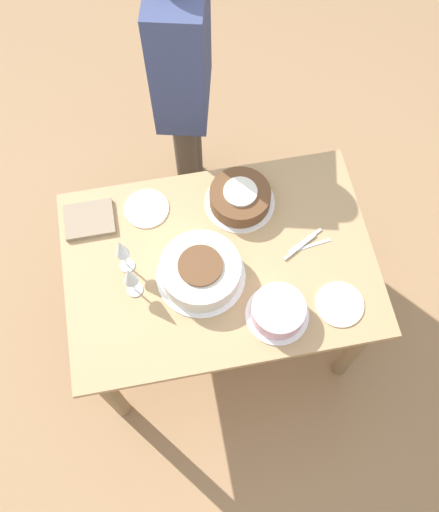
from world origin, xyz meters
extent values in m
plane|color=#A87F56|center=(0.00, 0.00, 0.00)|extent=(12.00, 12.00, 0.00)
cube|color=tan|center=(0.00, 0.00, 0.74)|extent=(1.22, 0.85, 0.03)
cylinder|color=#8E724D|center=(-0.54, -0.35, 0.36)|extent=(0.07, 0.07, 0.73)
cylinder|color=#8E724D|center=(0.54, -0.35, 0.36)|extent=(0.07, 0.07, 0.73)
cylinder|color=#8E724D|center=(-0.54, 0.35, 0.36)|extent=(0.07, 0.07, 0.73)
cylinder|color=#8E724D|center=(0.54, 0.35, 0.36)|extent=(0.07, 0.07, 0.73)
cylinder|color=white|center=(0.08, 0.05, 0.76)|extent=(0.35, 0.35, 0.01)
cylinder|color=silver|center=(0.08, 0.05, 0.81)|extent=(0.31, 0.31, 0.09)
cylinder|color=brown|center=(0.08, 0.05, 0.86)|extent=(0.17, 0.17, 0.01)
cylinder|color=white|center=(-0.13, -0.25, 0.76)|extent=(0.29, 0.29, 0.01)
cylinder|color=brown|center=(-0.13, -0.25, 0.80)|extent=(0.25, 0.25, 0.07)
cylinder|color=silver|center=(-0.13, -0.25, 0.85)|extent=(0.14, 0.14, 0.01)
cylinder|color=white|center=(-0.17, 0.26, 0.76)|extent=(0.24, 0.24, 0.01)
cylinder|color=#E5B2C6|center=(-0.17, 0.26, 0.81)|extent=(0.20, 0.20, 0.08)
cylinder|color=silver|center=(0.36, -0.05, 0.76)|extent=(0.06, 0.06, 0.00)
cylinder|color=silver|center=(0.36, -0.05, 0.82)|extent=(0.01, 0.01, 0.11)
cone|color=silver|center=(0.36, -0.05, 0.92)|extent=(0.05, 0.05, 0.10)
cylinder|color=silver|center=(0.34, 0.06, 0.76)|extent=(0.06, 0.06, 0.00)
cylinder|color=silver|center=(0.34, 0.06, 0.81)|extent=(0.01, 0.01, 0.09)
cone|color=silver|center=(0.34, 0.06, 0.91)|extent=(0.06, 0.06, 0.10)
cylinder|color=beige|center=(-0.42, 0.26, 0.76)|extent=(0.19, 0.19, 0.01)
cylinder|color=beige|center=(0.25, -0.29, 0.76)|extent=(0.19, 0.19, 0.01)
cube|color=silver|center=(-0.37, 0.00, 0.76)|extent=(0.17, 0.04, 0.00)
cube|color=silver|center=(-0.35, -0.03, 0.76)|extent=(0.16, 0.09, 0.00)
cube|color=silver|center=(-0.33, 0.00, 0.77)|extent=(0.15, 0.09, 0.00)
cube|color=gray|center=(0.49, -0.28, 0.77)|extent=(0.20, 0.16, 0.02)
cylinder|color=#4C4238|center=(-0.02, -0.93, 0.38)|extent=(0.11, 0.11, 0.75)
cylinder|color=#4C4238|center=(0.03, -0.71, 0.38)|extent=(0.11, 0.11, 0.75)
cube|color=#38426B|center=(0.01, -0.82, 1.07)|extent=(0.31, 0.44, 0.63)
camera|label=1|loc=(0.17, 0.90, 2.81)|focal=40.00mm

